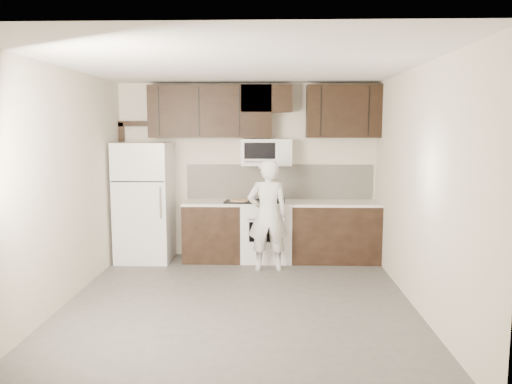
{
  "coord_description": "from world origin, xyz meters",
  "views": [
    {
      "loc": [
        0.37,
        -5.53,
        2.02
      ],
      "look_at": [
        0.17,
        0.9,
        1.19
      ],
      "focal_mm": 35.0,
      "sensor_mm": 36.0,
      "label": 1
    }
  ],
  "objects_px": {
    "stove": "(266,231)",
    "refrigerator": "(144,202)",
    "person": "(268,215)",
    "microwave": "(267,152)"
  },
  "relations": [
    {
      "from": "stove",
      "to": "refrigerator",
      "type": "bearing_deg",
      "value": -178.49
    },
    {
      "from": "stove",
      "to": "person",
      "type": "distance_m",
      "value": 0.63
    },
    {
      "from": "microwave",
      "to": "refrigerator",
      "type": "relative_size",
      "value": 0.42
    },
    {
      "from": "microwave",
      "to": "person",
      "type": "bearing_deg",
      "value": -87.73
    },
    {
      "from": "refrigerator",
      "to": "person",
      "type": "distance_m",
      "value": 1.94
    },
    {
      "from": "person",
      "to": "refrigerator",
      "type": "bearing_deg",
      "value": -19.84
    },
    {
      "from": "stove",
      "to": "refrigerator",
      "type": "xyz_separation_m",
      "value": [
        -1.85,
        -0.05,
        0.44
      ]
    },
    {
      "from": "stove",
      "to": "person",
      "type": "relative_size",
      "value": 0.59
    },
    {
      "from": "stove",
      "to": "microwave",
      "type": "height_order",
      "value": "microwave"
    },
    {
      "from": "microwave",
      "to": "person",
      "type": "xyz_separation_m",
      "value": [
        0.03,
        -0.66,
        -0.86
      ]
    }
  ]
}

